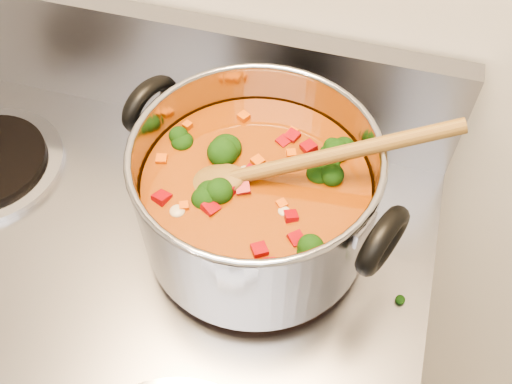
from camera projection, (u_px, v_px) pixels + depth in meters
stockpot at (256, 196)px, 0.61m from camera, size 0.32×0.26×0.16m
wooden_spoon at (274, 169)px, 0.58m from camera, size 0.28×0.12×0.10m
cooktop_crumbs at (300, 259)px, 0.66m from camera, size 0.33×0.24×0.01m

